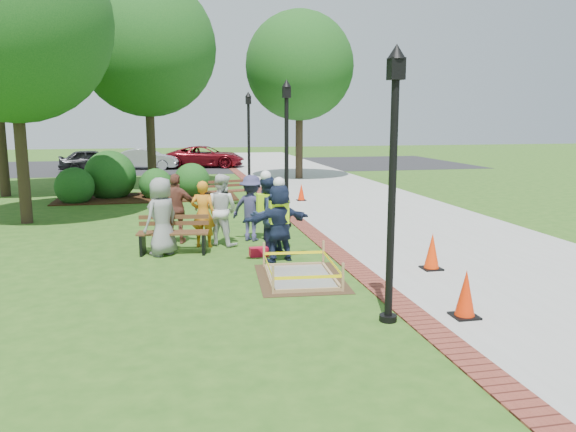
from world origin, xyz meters
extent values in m
plane|color=#285116|center=(0.00, 0.00, 0.00)|extent=(100.00, 100.00, 0.00)
cube|color=#9E9E99|center=(5.00, 10.00, 0.01)|extent=(6.00, 60.00, 0.02)
cube|color=maroon|center=(1.75, 10.00, 0.01)|extent=(0.50, 60.00, 0.03)
cube|color=#381E0F|center=(-3.00, 12.00, 0.02)|extent=(7.00, 3.00, 0.05)
cube|color=black|center=(0.00, 27.00, 0.00)|extent=(36.00, 12.00, 0.01)
cube|color=#47331E|center=(0.42, -0.39, 0.00)|extent=(1.87, 2.42, 0.01)
cube|color=gray|center=(0.42, -0.39, 0.02)|extent=(1.33, 1.89, 0.04)
cube|color=tan|center=(0.42, -0.39, 0.04)|extent=(1.46, 2.02, 0.08)
cube|color=tan|center=(0.42, -0.39, 0.28)|extent=(1.50, 2.05, 0.55)
cube|color=yellow|center=(0.42, -0.39, 0.30)|extent=(1.44, 1.99, 0.06)
cube|color=brown|center=(-2.06, 2.26, 0.51)|extent=(1.71, 0.69, 0.04)
cube|color=brown|center=(-2.02, 2.52, 0.76)|extent=(1.65, 0.25, 0.27)
cube|color=black|center=(-2.06, 2.26, 0.24)|extent=(1.56, 0.73, 0.49)
cube|color=brown|center=(0.13, 9.63, 0.51)|extent=(1.72, 0.85, 0.04)
cube|color=brown|center=(0.07, 9.89, 0.76)|extent=(1.62, 0.42, 0.26)
cube|color=black|center=(0.13, 9.63, 0.24)|extent=(1.58, 0.88, 0.48)
cube|color=black|center=(2.51, -3.13, 0.03)|extent=(0.41, 0.41, 0.05)
cone|color=red|center=(2.51, -3.13, 0.43)|extent=(0.32, 0.32, 0.75)
cube|color=black|center=(3.29, -0.33, 0.03)|extent=(0.40, 0.40, 0.05)
cone|color=#FA3807|center=(3.29, -0.33, 0.43)|extent=(0.32, 0.32, 0.74)
cube|color=black|center=(2.85, 9.93, 0.02)|extent=(0.35, 0.35, 0.05)
cone|color=#FC2E07|center=(2.85, 9.93, 0.36)|extent=(0.27, 0.27, 0.64)
cube|color=#B70E29|center=(-0.12, 1.60, 0.11)|extent=(0.44, 0.27, 0.21)
cylinder|color=black|center=(1.25, -3.00, 1.90)|extent=(0.12, 0.12, 3.80)
cube|color=black|center=(1.25, -3.00, 3.90)|extent=(0.22, 0.22, 0.32)
cone|color=black|center=(1.25, -3.00, 4.15)|extent=(0.28, 0.28, 0.22)
cylinder|color=black|center=(1.25, -3.00, 0.05)|extent=(0.28, 0.28, 0.10)
cylinder|color=black|center=(1.25, 5.00, 1.90)|extent=(0.12, 0.12, 3.80)
cube|color=black|center=(1.25, 5.00, 3.90)|extent=(0.22, 0.22, 0.32)
cone|color=black|center=(1.25, 5.00, 4.15)|extent=(0.28, 0.28, 0.22)
cylinder|color=black|center=(1.25, 5.00, 0.05)|extent=(0.28, 0.28, 0.10)
cylinder|color=black|center=(1.25, 13.00, 1.90)|extent=(0.12, 0.12, 3.80)
cube|color=black|center=(1.25, 13.00, 3.90)|extent=(0.22, 0.22, 0.32)
cone|color=black|center=(1.25, 13.00, 4.15)|extent=(0.28, 0.28, 0.22)
cylinder|color=black|center=(1.25, 13.00, 0.05)|extent=(0.28, 0.28, 0.10)
cylinder|color=#3D2D1E|center=(-6.43, 7.19, 2.43)|extent=(0.35, 0.35, 4.86)
sphere|color=#134415|center=(-6.43, 7.19, 5.90)|extent=(5.78, 5.78, 5.78)
cylinder|color=#3D2D1E|center=(-2.89, 15.05, 2.56)|extent=(0.39, 0.39, 5.11)
sphere|color=#134415|center=(-2.89, 15.05, 6.21)|extent=(6.01, 6.01, 6.01)
cylinder|color=#3D2D1E|center=(4.54, 17.69, 2.38)|extent=(0.38, 0.38, 4.76)
sphere|color=#134415|center=(4.54, 17.69, 5.78)|extent=(5.52, 5.52, 5.52)
cylinder|color=#3D2D1E|center=(-8.73, 13.71, 2.93)|extent=(0.40, 0.40, 5.87)
sphere|color=#134415|center=(-5.63, 11.17, 0.00)|extent=(1.46, 1.46, 1.46)
sphere|color=#134415|center=(-4.46, 12.42, 0.00)|extent=(2.05, 2.05, 2.05)
sphere|color=#134415|center=(-2.66, 11.83, 0.00)|extent=(1.30, 1.30, 1.30)
sphere|color=#134415|center=(-1.23, 12.19, 0.00)|extent=(1.47, 1.47, 1.47)
sphere|color=#134415|center=(-2.87, 12.93, 0.00)|extent=(1.05, 1.05, 1.05)
imported|color=gray|center=(-2.30, 2.19, 0.92)|extent=(0.69, 0.67, 1.83)
imported|color=orange|center=(-1.31, 2.82, 0.83)|extent=(0.60, 0.47, 1.66)
imported|color=silver|center=(-0.85, 2.94, 0.90)|extent=(0.68, 0.65, 1.81)
imported|color=brown|center=(-1.95, 3.39, 0.89)|extent=(0.65, 0.51, 1.79)
imported|color=#35335A|center=(-0.03, 3.32, 0.86)|extent=(0.65, 0.60, 1.72)
imported|color=#1B1D47|center=(0.27, 1.10, 0.88)|extent=(0.64, 0.50, 1.75)
cube|color=#A2E113|center=(0.27, 1.10, 1.12)|extent=(0.42, 0.26, 0.52)
sphere|color=white|center=(0.27, 1.10, 1.78)|extent=(0.25, 0.25, 0.25)
imported|color=#17203B|center=(0.49, 2.13, 0.81)|extent=(0.59, 0.48, 1.61)
cube|color=#A2E113|center=(0.49, 2.13, 1.03)|extent=(0.42, 0.26, 0.52)
sphere|color=white|center=(0.49, 2.13, 1.64)|extent=(0.25, 0.25, 0.25)
imported|color=#1A2745|center=(0.11, 1.85, 0.91)|extent=(0.70, 0.63, 1.83)
cube|color=#A2E113|center=(0.11, 1.85, 1.17)|extent=(0.42, 0.26, 0.52)
sphere|color=white|center=(0.11, 1.85, 1.85)|extent=(0.25, 0.25, 0.25)
imported|color=black|center=(-6.63, 24.29, 0.00)|extent=(2.58, 4.66, 1.44)
imported|color=#ADADB2|center=(-3.54, 25.00, 0.00)|extent=(2.61, 4.56, 1.40)
imported|color=maroon|center=(0.17, 25.68, 0.00)|extent=(3.04, 4.93, 1.50)
camera|label=1|loc=(-2.05, -11.00, 3.20)|focal=35.00mm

